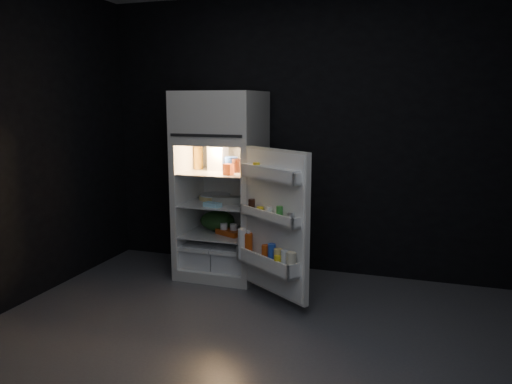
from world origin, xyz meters
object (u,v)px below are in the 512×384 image
(refrigerator, at_px, (222,178))
(yogurt_tray, at_px, (230,232))
(milk_jug, at_px, (218,158))
(egg_carton, at_px, (229,200))
(fridge_door, at_px, (273,225))

(refrigerator, relative_size, yogurt_tray, 6.83)
(milk_jug, relative_size, egg_carton, 0.78)
(fridge_door, height_order, yogurt_tray, fridge_door)
(refrigerator, relative_size, egg_carton, 5.75)
(fridge_door, bearing_deg, egg_carton, 139.83)
(refrigerator, distance_m, fridge_door, 0.95)
(yogurt_tray, bearing_deg, egg_carton, 172.32)
(refrigerator, distance_m, yogurt_tray, 0.53)
(egg_carton, relative_size, yogurt_tray, 1.19)
(fridge_door, height_order, egg_carton, fridge_door)
(fridge_door, xyz_separation_m, yogurt_tray, (-0.58, 0.49, -0.23))
(milk_jug, xyz_separation_m, yogurt_tray, (0.17, -0.13, -0.69))
(milk_jug, relative_size, yogurt_tray, 0.92)
(refrigerator, xyz_separation_m, fridge_door, (0.69, -0.59, -0.27))
(egg_carton, bearing_deg, fridge_door, -54.65)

